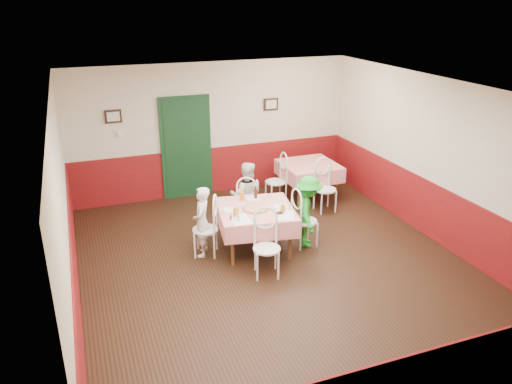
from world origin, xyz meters
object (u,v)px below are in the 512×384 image
object	(u,v)px
chair_left	(205,230)
diner_right	(308,212)
main_table	(256,229)
chair_far	(247,206)
diner_left	(202,222)
glass_c	(242,196)
diner_far	(247,195)
pizza	(255,208)
chair_second_a	(276,182)
second_table	(309,181)
beer_bottle	(256,193)
wallet	(279,213)
chair_second_b	(325,190)
chair_near	(267,249)
chair_right	(305,221)
glass_b	(283,209)
glass_a	(236,212)

from	to	relation	value
chair_left	diner_right	xyz separation A→B (m)	(1.73, -0.29, 0.17)
main_table	chair_far	bearing A→B (deg)	80.58
diner_left	glass_c	bearing A→B (deg)	132.19
chair_left	diner_far	distance (m)	1.25
pizza	chair_far	bearing A→B (deg)	79.52
diner_far	diner_right	distance (m)	1.27
chair_second_a	pizza	distance (m)	2.18
second_table	chair_left	distance (m)	3.17
second_table	beer_bottle	distance (m)	2.29
wallet	diner_right	bearing A→B (deg)	25.99
chair_second_b	pizza	bearing A→B (deg)	-150.36
chair_near	diner_right	size ratio (longest dim) A/B	0.72
beer_bottle	chair_second_b	bearing A→B (deg)	21.14
chair_right	glass_b	size ratio (longest dim) A/B	6.67
chair_near	diner_right	bearing A→B (deg)	48.79
main_table	second_table	bearing A→B (deg)	44.07
chair_right	chair_near	bearing A→B (deg)	122.94
pizza	glass_c	xyz separation A→B (m)	(-0.08, 0.45, 0.06)
beer_bottle	diner_left	bearing A→B (deg)	-166.88
chair_second_a	diner_right	size ratio (longest dim) A/B	0.72
chair_left	diner_right	bearing A→B (deg)	103.83
glass_a	chair_near	bearing A→B (deg)	-66.33
main_table	wallet	bearing A→B (deg)	-50.24
chair_second_a	wallet	world-z (taller)	chair_second_a
beer_bottle	diner_right	distance (m)	0.95
chair_right	chair_second_a	size ratio (longest dim) A/B	1.00
chair_left	chair_second_a	bearing A→B (deg)	153.71
pizza	beer_bottle	world-z (taller)	beer_bottle
chair_near	diner_far	distance (m)	1.76
diner_left	chair_right	bearing A→B (deg)	103.73
second_table	glass_c	bearing A→B (deg)	-144.82
chair_left	diner_left	xyz separation A→B (m)	(-0.05, 0.01, 0.15)
chair_near	beer_bottle	size ratio (longest dim) A/B	4.21
chair_near	diner_left	size ratio (longest dim) A/B	0.75
wallet	diner_far	bearing A→B (deg)	105.38
chair_far	diner_far	distance (m)	0.19
chair_left	chair_second_b	distance (m)	2.85
glass_a	glass_b	distance (m)	0.77
chair_far	chair_second_b	bearing A→B (deg)	-150.79
second_table	main_table	bearing A→B (deg)	-135.93
main_table	chair_second_b	size ratio (longest dim) A/B	1.36
chair_near	pizza	size ratio (longest dim) A/B	2.18
pizza	wallet	size ratio (longest dim) A/B	3.76
glass_c	diner_far	distance (m)	0.57
second_table	chair_far	distance (m)	1.98
chair_second_b	glass_b	bearing A→B (deg)	-138.31
glass_a	chair_right	bearing A→B (deg)	2.73
glass_a	diner_right	bearing A→B (deg)	2.27
chair_far	pizza	world-z (taller)	chair_far
chair_second_a	diner_far	size ratio (longest dim) A/B	0.71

